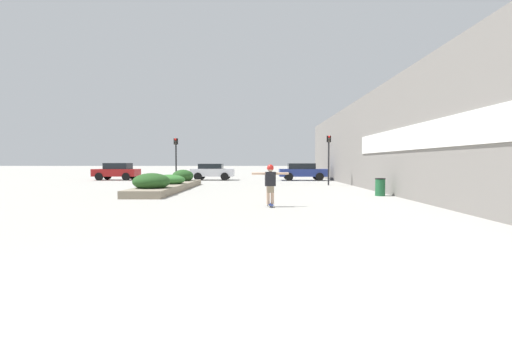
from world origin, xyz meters
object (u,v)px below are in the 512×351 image
Objects in this scene: car_center_right at (418,172)px; traffic_light_left at (176,153)px; skateboard at (270,205)px; skateboarder at (270,180)px; traffic_light_right at (329,152)px; trash_bin at (380,187)px; car_rightmost at (303,171)px; car_leftmost at (212,171)px; car_center_left at (117,171)px.

traffic_light_left reaches higher than car_center_right.
traffic_light_left is at bearing 109.25° from skateboard.
skateboarder is at bearing -98.33° from skateboard.
car_center_right is 11.80m from traffic_light_right.
traffic_light_right is (11.01, -0.85, 0.07)m from traffic_light_left.
skateboarder is at bearing -62.42° from traffic_light_left.
traffic_light_right is at bearing 97.52° from trash_bin.
traffic_light_left is (-10.02, -5.84, 1.49)m from car_rightmost.
car_leftmost reaches higher than trash_bin.
car_center_left reaches higher than car_center_right.
skateboard is 12.72m from traffic_light_right.
car_leftmost is at bearing -92.93° from car_rightmost.
car_center_left is (-8.77, -0.06, 0.02)m from car_leftmost.
car_leftmost is 1.14× the size of traffic_light_left.
traffic_light_left is (-1.80, -6.26, 1.51)m from car_leftmost.
skateboarder reaches higher than skateboard.
trash_bin is 14.76m from traffic_light_left.
car_rightmost is at bearing 87.07° from car_leftmost.
traffic_light_right is at bearing 52.36° from car_leftmost.
car_center_right reaches higher than skateboard.
car_rightmost reaches higher than skateboard.
skateboard is at bearing 143.20° from car_center_right.
car_center_right is (13.91, 18.59, -0.20)m from skateboarder.
skateboarder is at bearing 14.17° from car_leftmost.
car_center_left is at bearing -89.61° from car_leftmost.
traffic_light_left is at bearing -131.63° from car_center_left.
car_center_right is 10.43m from car_rightmost.
skateboard is 23.11m from car_center_left.
car_center_left is 0.91× the size of car_rightmost.
car_center_right is 1.38× the size of traffic_light_left.
traffic_light_right reaches higher than car_rightmost.
car_center_right is at bearing 44.87° from skateboarder.
skateboard is 23.22m from car_center_right.
car_center_right is at bearing -90.29° from car_center_left.
skateboard is 0.49× the size of skateboarder.
car_center_right is at bearing 59.70° from trash_bin.
traffic_light_left is 11.05m from traffic_light_right.
traffic_light_right is (-0.99, 7.53, 1.95)m from trash_bin.
skateboard is 0.17× the size of car_rightmost.
car_rightmost is at bearing 98.42° from traffic_light_right.
car_leftmost is at bearing 95.85° from skateboard.
skateboarder is at bearing 143.20° from car_center_right.
car_rightmost is at bearing 70.93° from skateboarder.
trash_bin is 17.86m from car_leftmost.
skateboarder is 23.21m from car_center_right.
car_leftmost is at bearing 89.39° from car_center_right.
traffic_light_right reaches higher than traffic_light_left.
car_leftmost is 8.24m from car_rightmost.
car_center_right is at bearing 91.22° from car_rightmost.
trash_bin is at bearing 7.94° from car_rightmost.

